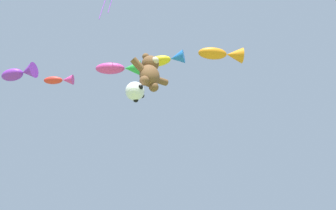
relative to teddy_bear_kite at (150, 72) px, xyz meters
name	(u,v)px	position (x,y,z in m)	size (l,w,h in m)	color
teddy_bear_kite	(150,72)	(0.00, 0.00, 0.00)	(2.03, 0.89, 2.06)	brown
soccer_ball_kite	(135,91)	(-0.47, 0.30, -1.40)	(0.86, 0.86, 0.79)	white
fish_kite_tangerine	(223,54)	(3.01, -1.91, 2.22)	(2.16, 1.88, 0.78)	orange
fish_kite_goldfin	(168,59)	(1.11, 0.04, 2.01)	(1.54, 1.87, 0.68)	yellow
fish_kite_magenta	(121,68)	(-0.41, 1.73, 1.58)	(2.05, 1.98, 0.74)	#E53F9E
fish_kite_crimson	(60,80)	(-2.20, 4.37, 1.59)	(1.37, 1.36, 0.51)	red
fish_kite_violet	(20,73)	(-3.84, 5.62, 1.93)	(1.58, 1.90, 0.81)	purple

